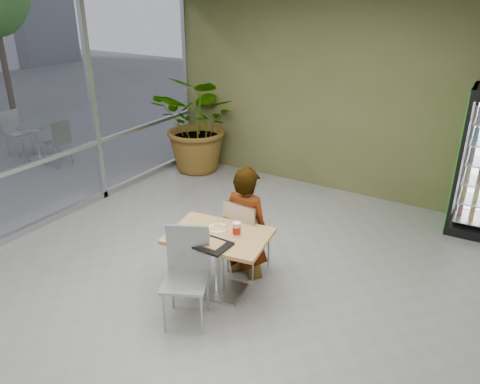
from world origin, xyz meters
name	(u,v)px	position (x,y,z in m)	size (l,w,h in m)	color
ground	(213,287)	(0.00, 0.00, 0.00)	(7.00, 7.00, 0.00)	gray
room_envelope	(209,157)	(0.00, 0.00, 1.60)	(6.00, 7.00, 3.20)	silver
storefront_frame	(25,118)	(-3.00, 0.00, 1.60)	(0.10, 7.00, 3.20)	#A6A9AB
dining_table	(219,251)	(0.11, -0.02, 0.54)	(1.18, 0.92, 0.75)	#B3854D
chair_far	(244,232)	(0.14, 0.46, 0.56)	(0.44, 0.44, 0.96)	#A6A9AB
chair_near	(187,267)	(0.06, -0.53, 0.59)	(0.60, 0.60, 1.01)	#A6A9AB
seated_woman	(246,233)	(0.15, 0.51, 0.53)	(0.61, 0.40, 1.66)	black
pizza_plate	(218,227)	(0.04, 0.07, 0.77)	(0.33, 0.31, 0.03)	silver
soda_cup	(237,230)	(0.30, 0.04, 0.83)	(0.09, 0.09, 0.16)	silver
napkin_stack	(192,237)	(-0.09, -0.23, 0.76)	(0.14, 0.14, 0.02)	silver
cafeteria_tray	(209,244)	(0.16, -0.27, 0.76)	(0.43, 0.31, 0.02)	black
potted_plant	(200,123)	(-2.36, 3.05, 0.91)	(1.63, 1.41, 1.81)	#2E5D25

